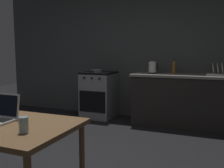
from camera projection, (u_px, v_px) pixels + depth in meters
ground_plane at (58, 168)px, 2.94m from camera, size 12.00×12.00×0.00m
back_wall at (145, 52)px, 5.08m from camera, size 6.40×0.10×2.62m
kitchen_counter at (194, 101)px, 4.50m from camera, size 2.16×0.64×0.91m
stove_oven at (99, 95)px, 5.18m from camera, size 0.60×0.62×0.91m
dining_table at (4, 131)px, 2.18m from camera, size 1.21×0.84×0.72m
electric_kettle at (153, 68)px, 4.70m from camera, size 0.17×0.15×0.23m
frying_pan at (96, 71)px, 5.11m from camera, size 0.24×0.41×0.05m
drinking_glass at (24, 125)px, 1.91m from camera, size 0.07×0.07×0.12m
dish_rack at (218, 73)px, 4.30m from camera, size 0.34×0.26×0.21m
bottle_b at (174, 67)px, 4.64m from camera, size 0.07×0.07×0.27m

